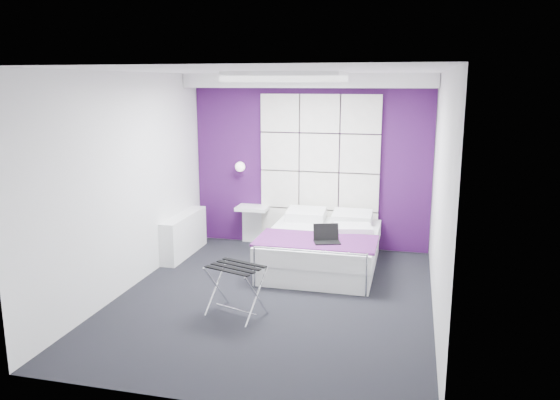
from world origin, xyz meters
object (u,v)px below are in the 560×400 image
wall_lamp (241,166)px  bed (322,248)px  laptop (328,238)px  luggage_rack (236,290)px  nightstand (253,208)px  radiator (184,235)px

wall_lamp → bed: (1.41, -0.84, -0.95)m
laptop → luggage_rack: bearing=-141.3°
bed → nightstand: bed is taller
bed → luggage_rack: size_ratio=3.27×
radiator → luggage_rack: size_ratio=2.14×
luggage_rack → wall_lamp: bearing=125.2°
luggage_rack → bed: bearing=88.7°
radiator → bed: size_ratio=0.65×
radiator → nightstand: 1.14m
radiator → bed: 2.05m
wall_lamp → luggage_rack: 2.87m
nightstand → laptop: bearing=-43.7°
bed → laptop: (0.15, -0.50, 0.30)m
wall_lamp → laptop: bearing=-40.7°
radiator → nightstand: nightstand is taller
wall_lamp → bed: bearing=-30.9°
bed → nightstand: size_ratio=3.82×
radiator → wall_lamp: bearing=49.9°
laptop → nightstand: bearing=117.4°
wall_lamp → luggage_rack: (0.77, -2.60, -0.94)m
wall_lamp → laptop: wall_lamp is taller
radiator → laptop: 2.29m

